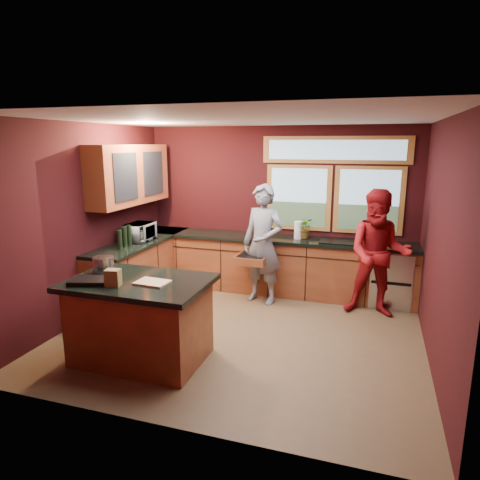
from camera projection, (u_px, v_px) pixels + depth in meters
The scene contains 14 objects.
floor at pixel (241, 333), 5.58m from camera, with size 4.50×4.50×0.00m, color brown.
room_shell at pixel (206, 191), 5.66m from camera, with size 4.52×4.02×2.71m.
back_counter at pixel (284, 266), 7.00m from camera, with size 4.50×0.64×0.93m.
left_counter at pixel (142, 268), 6.85m from camera, with size 0.64×2.30×0.93m.
island at pixel (141, 320), 4.82m from camera, with size 1.55×1.05×0.95m.
person_grey at pixel (263, 244), 6.51m from camera, with size 0.67×0.44×1.83m, color slate.
person_red at pixel (379, 254), 5.99m from camera, with size 0.88×0.69×1.81m, color maroon.
microwave at pixel (140, 232), 6.65m from camera, with size 0.50×0.34×0.28m, color #999999.
potted_plant at pixel (305, 228), 6.81m from camera, with size 0.30×0.26×0.34m, color #999999.
paper_towel at pixel (298, 230), 6.80m from camera, with size 0.12×0.12×0.28m, color white.
cutting_board at pixel (152, 282), 4.61m from camera, with size 0.35×0.25×0.02m, color #A87C56.
stock_pot at pixel (103, 265), 5.00m from camera, with size 0.24×0.24×0.18m, color #BCBCC1.
paper_bag at pixel (113, 278), 4.51m from camera, with size 0.15×0.12×0.18m, color brown.
black_tray at pixel (89, 281), 4.61m from camera, with size 0.40×0.28×0.05m, color black.
Camera 1 is at (1.56, -4.93, 2.42)m, focal length 32.00 mm.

